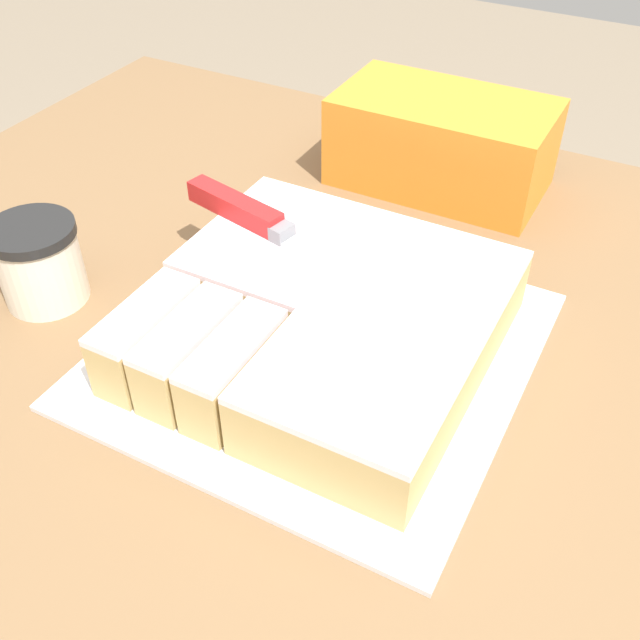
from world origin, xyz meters
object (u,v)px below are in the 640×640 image
Objects in this scene: cake at (324,319)px; storage_box at (442,143)px; cake_board at (320,349)px; knife at (256,218)px; coffee_cup at (39,263)px.

storage_box is at bearing 93.32° from cake.
knife is (-0.11, 0.06, 0.08)m from cake_board.
coffee_cup is at bearing -168.34° from cake_board.
storage_box is (0.09, 0.29, -0.03)m from knife.
storage_box reaches higher than cake.
coffee_cup is (-0.18, -0.12, -0.04)m from knife.
coffee_cup reaches higher than cake_board.
coffee_cup is 0.50m from storage_box.
knife is at bearing 34.09° from coffee_cup.
cake is 3.45× the size of coffee_cup.
cake_board is 1.45× the size of storage_box.
coffee_cup is at bearing -123.43° from storage_box.
storage_box is (-0.02, 0.35, 0.05)m from cake_board.
knife is 0.30m from storage_box.
storage_box is at bearing 85.31° from knife.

